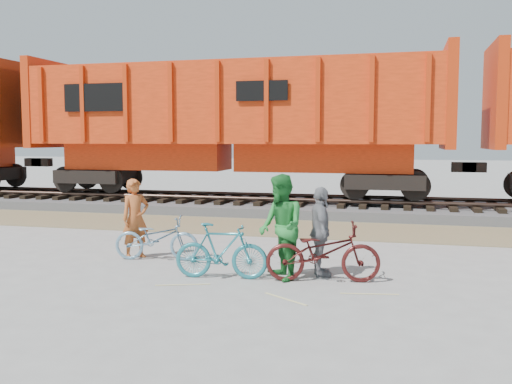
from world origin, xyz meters
The scene contains 11 objects.
ground centered at (0.00, 0.00, 0.00)m, with size 120.00×120.00×0.00m, color #9E9E99.
gravel_strip centered at (0.00, 5.50, 0.01)m, with size 120.00×3.00×0.02m, color #877754.
ballast_bed centered at (0.00, 9.00, 0.15)m, with size 120.00×4.00×0.30m, color slate.
track centered at (0.00, 9.00, 0.47)m, with size 120.00×2.60×0.24m.
hopper_car_center centered at (-3.12, 9.00, 3.01)m, with size 14.00×3.13×4.65m.
bicycle_blue centered at (-2.23, 0.90, 0.44)m, with size 0.58×1.67×0.88m, color #6F9AB5.
bicycle_teal centered at (-0.52, -0.22, 0.48)m, with size 0.45×1.60×0.96m, color teal.
bicycle_maroon centered at (1.19, 0.00, 0.50)m, with size 0.67×1.91×1.00m, color #481514.
person_solo centered at (-2.73, 1.00, 0.80)m, with size 0.58×0.38×1.60m, color #B55727.
person_man centered at (0.48, -0.02, 0.90)m, with size 0.88×0.68×1.80m, color #237E31.
person_woman centered at (1.09, 0.40, 0.78)m, with size 0.92×0.38×1.56m, color gray.
Camera 1 is at (2.46, -9.37, 2.38)m, focal length 40.00 mm.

